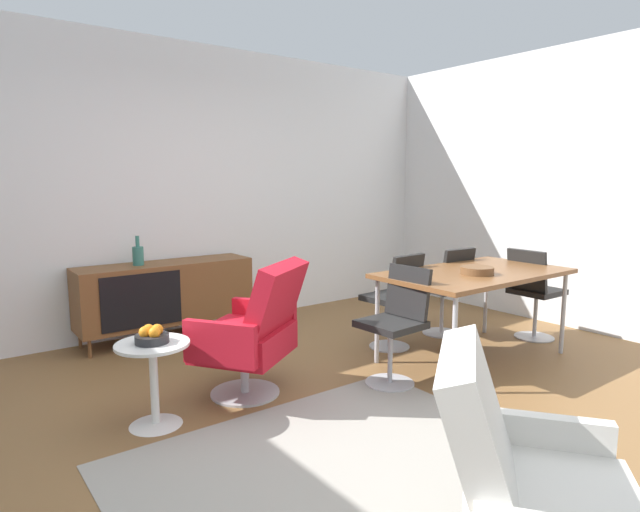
{
  "coord_description": "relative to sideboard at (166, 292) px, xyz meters",
  "views": [
    {
      "loc": [
        -2.01,
        -2.45,
        1.49
      ],
      "look_at": [
        0.22,
        0.53,
        0.95
      ],
      "focal_mm": 29.67,
      "sensor_mm": 36.0,
      "label": 1
    }
  ],
  "objects": [
    {
      "name": "dining_chair_back_right",
      "position": [
        2.18,
        -1.53,
        0.03
      ],
      "size": [
        0.42,
        0.44,
        0.86
      ],
      "color": "black",
      "rests_on": "ground_plane"
    },
    {
      "name": "lounge_chair_red",
      "position": [
        -0.02,
        -1.67,
        0.03
      ],
      "size": [
        0.9,
        0.89,
        0.95
      ],
      "color": "red",
      "rests_on": "ground_plane"
    },
    {
      "name": "dining_chair_near_window",
      "position": [
        0.95,
        -2.08,
        0.03
      ],
      "size": [
        0.45,
        0.42,
        0.86
      ],
      "color": "black",
      "rests_on": "ground_plane"
    },
    {
      "name": "wall_right",
      "position": [
        3.46,
        -2.3,
        0.96
      ],
      "size": [
        0.12,
        5.6,
        2.8
      ],
      "primitive_type": "cube",
      "color": "white",
      "rests_on": "ground_plane"
    },
    {
      "name": "wall_back",
      "position": [
        0.26,
        0.3,
        0.96
      ],
      "size": [
        6.8,
        0.12,
        2.8
      ],
      "primitive_type": "cube",
      "color": "white",
      "rests_on": "ground_plane"
    },
    {
      "name": "vase_cobalt",
      "position": [
        -0.24,
        0.0,
        0.37
      ],
      "size": [
        0.1,
        0.1,
        0.27
      ],
      "color": "#337266",
      "rests_on": "sideboard"
    },
    {
      "name": "side_table_round",
      "position": [
        -0.73,
        -1.7,
        -0.12
      ],
      "size": [
        0.44,
        0.44,
        0.52
      ],
      "color": "white",
      "rests_on": "ground_plane"
    },
    {
      "name": "area_rug",
      "position": [
        -0.13,
        -2.77,
        -0.44
      ],
      "size": [
        2.2,
        1.7,
        0.01
      ],
      "primitive_type": "cube",
      "color": "gray",
      "rests_on": "ground_plane"
    },
    {
      "name": "dining_chair_back_left",
      "position": [
        1.49,
        -1.53,
        0.03
      ],
      "size": [
        0.43,
        0.45,
        0.86
      ],
      "color": "black",
      "rests_on": "ground_plane"
    },
    {
      "name": "dining_table",
      "position": [
        1.83,
        -2.09,
        0.26
      ],
      "size": [
        1.6,
        0.9,
        0.74
      ],
      "color": "brown",
      "rests_on": "ground_plane"
    },
    {
      "name": "wooden_bowl_on_table",
      "position": [
        1.73,
        -2.18,
        0.33
      ],
      "size": [
        0.26,
        0.26,
        0.06
      ],
      "primitive_type": "cylinder",
      "color": "brown",
      "rests_on": "dining_table"
    },
    {
      "name": "fruit_bowl",
      "position": [
        -0.73,
        -1.7,
        0.12
      ],
      "size": [
        0.2,
        0.2,
        0.11
      ],
      "color": "#262628",
      "rests_on": "side_table_round"
    },
    {
      "name": "dining_chair_far_end",
      "position": [
        2.72,
        -2.08,
        0.03
      ],
      "size": [
        0.43,
        0.41,
        0.86
      ],
      "color": "black",
      "rests_on": "ground_plane"
    },
    {
      "name": "ground_plane",
      "position": [
        0.26,
        -2.3,
        -0.44
      ],
      "size": [
        8.32,
        8.32,
        0.0
      ],
      "primitive_type": "plane",
      "color": "brown"
    },
    {
      "name": "armchair_black_shell",
      "position": [
        -0.24,
        -3.88,
        0.03
      ],
      "size": [
        0.9,
        0.9,
        0.95
      ],
      "color": "silver",
      "rests_on": "ground_plane"
    },
    {
      "name": "sideboard",
      "position": [
        0.0,
        0.0,
        0.0
      ],
      "size": [
        1.6,
        0.45,
        0.72
      ],
      "color": "brown",
      "rests_on": "ground_plane"
    }
  ]
}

